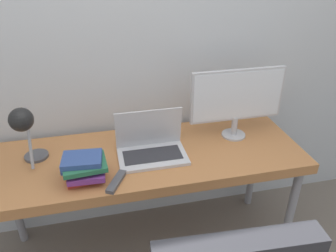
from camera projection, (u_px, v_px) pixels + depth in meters
wall_back at (132, 39)px, 1.90m from camera, size 8.00×0.05×2.60m
desk at (146, 163)px, 1.87m from camera, size 1.78×0.62×0.75m
laptop at (151, 147)px, 1.81m from camera, size 0.37×0.24×0.25m
monitor at (237, 98)px, 1.90m from camera, size 0.56×0.14×0.42m
desk_lamp at (24, 126)px, 1.59m from camera, size 0.13×0.26×0.36m
book_stack at (84, 167)px, 1.62m from camera, size 0.23×0.19×0.13m
tv_remote at (116, 182)px, 1.61m from camera, size 0.12×0.17×0.02m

